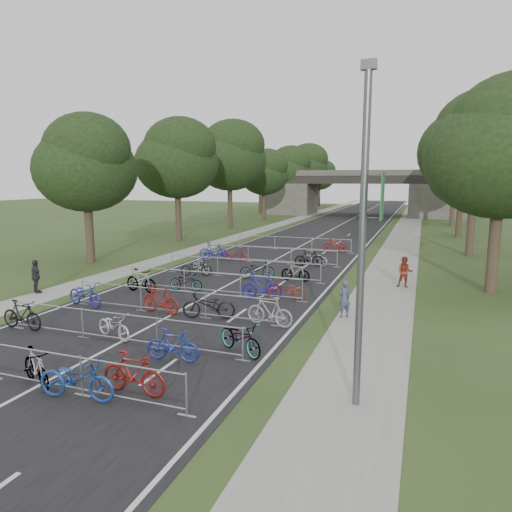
# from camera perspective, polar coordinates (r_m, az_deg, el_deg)

# --- Properties ---
(ground) EXTENTS (200.00, 200.00, 0.00)m
(ground) POSITION_cam_1_polar(r_m,az_deg,el_deg) (14.24, -25.67, -14.52)
(ground) COLOR #2C451D
(ground) RESTS_ON ground
(road) EXTENTS (11.00, 140.00, 0.01)m
(road) POSITION_cam_1_polar(r_m,az_deg,el_deg) (59.94, 10.81, 3.99)
(road) COLOR black
(road) RESTS_ON ground
(sidewalk_right) EXTENTS (3.00, 140.00, 0.01)m
(sidewalk_right) POSITION_cam_1_polar(r_m,az_deg,el_deg) (59.18, 18.49, 3.60)
(sidewalk_right) COLOR gray
(sidewalk_right) RESTS_ON ground
(sidewalk_left) EXTENTS (2.00, 140.00, 0.01)m
(sidewalk_left) POSITION_cam_1_polar(r_m,az_deg,el_deg) (61.59, 3.90, 4.28)
(sidewalk_left) COLOR gray
(sidewalk_left) RESTS_ON ground
(lane_markings) EXTENTS (0.12, 140.00, 0.00)m
(lane_markings) POSITION_cam_1_polar(r_m,az_deg,el_deg) (59.94, 10.81, 3.99)
(lane_markings) COLOR silver
(lane_markings) RESTS_ON ground
(overpass_bridge) EXTENTS (31.00, 8.00, 7.05)m
(overpass_bridge) POSITION_cam_1_polar(r_m,az_deg,el_deg) (74.55, 12.81, 7.69)
(overpass_bridge) COLOR #403E39
(overpass_bridge) RESTS_ON ground
(lamppost) EXTENTS (0.61, 0.65, 8.21)m
(lamppost) POSITION_cam_1_polar(r_m,az_deg,el_deg) (11.05, 13.30, 2.54)
(lamppost) COLOR #4C4C51
(lamppost) RESTS_ON ground
(tree_left_0) EXTENTS (6.72, 6.72, 10.25)m
(tree_left_0) POSITION_cam_1_polar(r_m,az_deg,el_deg) (32.54, -20.49, 10.52)
(tree_left_0) COLOR #33261C
(tree_left_0) RESTS_ON ground
(tree_right_0) EXTENTS (7.17, 7.17, 10.93)m
(tree_right_0) POSITION_cam_1_polar(r_m,az_deg,el_deg) (25.11, 28.68, 11.44)
(tree_right_0) COLOR #33261C
(tree_right_0) RESTS_ON ground
(tree_left_1) EXTENTS (7.56, 7.56, 11.53)m
(tree_left_1) POSITION_cam_1_polar(r_m,az_deg,el_deg) (42.43, -9.80, 11.69)
(tree_left_1) COLOR #33261C
(tree_left_1) RESTS_ON ground
(tree_right_1) EXTENTS (8.18, 8.18, 12.47)m
(tree_right_1) POSITION_cam_1_polar(r_m,az_deg,el_deg) (37.06, 26.09, 12.15)
(tree_right_1) COLOR #33261C
(tree_right_1) RESTS_ON ground
(tree_left_2) EXTENTS (8.40, 8.40, 12.81)m
(tree_left_2) POSITION_cam_1_polar(r_m,az_deg,el_deg) (53.22, -3.25, 12.22)
(tree_left_2) COLOR #33261C
(tree_left_2) RESTS_ON ground
(tree_right_2) EXTENTS (6.16, 6.16, 9.39)m
(tree_right_2) POSITION_cam_1_polar(r_m,az_deg,el_deg) (48.95, 24.52, 9.09)
(tree_right_2) COLOR #33261C
(tree_right_2) RESTS_ON ground
(tree_left_3) EXTENTS (6.72, 6.72, 10.25)m
(tree_left_3) POSITION_cam_1_polar(r_m,az_deg,el_deg) (64.36, 1.07, 10.30)
(tree_left_3) COLOR #33261C
(tree_left_3) RESTS_ON ground
(tree_right_3) EXTENTS (7.17, 7.17, 10.93)m
(tree_right_3) POSITION_cam_1_polar(r_m,az_deg,el_deg) (60.94, 23.76, 9.97)
(tree_right_3) COLOR #33261C
(tree_right_3) RESTS_ON ground
(tree_left_4) EXTENTS (7.56, 7.56, 11.53)m
(tree_left_4) POSITION_cam_1_polar(r_m,az_deg,el_deg) (75.82, 4.08, 10.77)
(tree_left_4) COLOR #33261C
(tree_left_4) RESTS_ON ground
(tree_right_4) EXTENTS (8.18, 8.18, 12.47)m
(tree_right_4) POSITION_cam_1_polar(r_m,az_deg,el_deg) (72.95, 23.25, 10.56)
(tree_right_4) COLOR #33261C
(tree_right_4) RESTS_ON ground
(tree_left_5) EXTENTS (8.40, 8.40, 12.81)m
(tree_left_5) POSITION_cam_1_polar(r_m,az_deg,el_deg) (87.43, 6.31, 11.10)
(tree_left_5) COLOR #33261C
(tree_left_5) RESTS_ON ground
(tree_right_5) EXTENTS (6.16, 6.16, 9.39)m
(tree_right_5) POSITION_cam_1_polar(r_m,az_deg,el_deg) (84.90, 22.76, 9.01)
(tree_right_5) COLOR #33261C
(tree_right_5) RESTS_ON ground
(tree_left_6) EXTENTS (6.72, 6.72, 10.25)m
(tree_left_6) POSITION_cam_1_polar(r_m,az_deg,el_deg) (99.08, 7.98, 9.93)
(tree_left_6) COLOR #33261C
(tree_left_6) RESTS_ON ground
(tree_right_6) EXTENTS (7.17, 7.17, 10.93)m
(tree_right_6) POSITION_cam_1_polar(r_m,az_deg,el_deg) (96.90, 22.50, 9.58)
(tree_right_6) COLOR #33261C
(tree_right_6) RESTS_ON ground
(barrier_row_0) EXTENTS (9.70, 0.08, 1.10)m
(barrier_row_0) POSITION_cam_1_polar(r_m,az_deg,el_deg) (14.03, -25.84, -12.48)
(barrier_row_0) COLOR #A4A7AC
(barrier_row_0) RESTS_ON ground
(barrier_row_1) EXTENTS (9.70, 0.08, 1.10)m
(barrier_row_1) POSITION_cam_1_polar(r_m,az_deg,el_deg) (16.55, -16.81, -8.60)
(barrier_row_1) COLOR #A4A7AC
(barrier_row_1) RESTS_ON ground
(barrier_row_2) EXTENTS (9.70, 0.08, 1.10)m
(barrier_row_2) POSITION_cam_1_polar(r_m,az_deg,el_deg) (19.41, -10.42, -5.67)
(barrier_row_2) COLOR #A4A7AC
(barrier_row_2) RESTS_ON ground
(barrier_row_3) EXTENTS (9.70, 0.08, 1.10)m
(barrier_row_3) POSITION_cam_1_polar(r_m,az_deg,el_deg) (22.66, -5.55, -3.36)
(barrier_row_3) COLOR #A4A7AC
(barrier_row_3) RESTS_ON ground
(barrier_row_4) EXTENTS (9.70, 0.08, 1.10)m
(barrier_row_4) POSITION_cam_1_polar(r_m,az_deg,el_deg) (26.25, -1.78, -1.55)
(barrier_row_4) COLOR #A4A7AC
(barrier_row_4) RESTS_ON ground
(barrier_row_5) EXTENTS (9.70, 0.08, 1.10)m
(barrier_row_5) POSITION_cam_1_polar(r_m,az_deg,el_deg) (30.87, 1.68, 0.12)
(barrier_row_5) COLOR #A4A7AC
(barrier_row_5) RESTS_ON ground
(barrier_row_6) EXTENTS (9.70, 0.08, 1.10)m
(barrier_row_6) POSITION_cam_1_polar(r_m,az_deg,el_deg) (36.55, 4.66, 1.56)
(barrier_row_6) COLOR #A4A7AC
(barrier_row_6) RESTS_ON ground
(bike_1) EXTENTS (1.80, 1.20, 1.06)m
(bike_1) POSITION_cam_1_polar(r_m,az_deg,el_deg) (14.07, -25.80, -12.48)
(bike_1) COLOR #A4A7AC
(bike_1) RESTS_ON ground
(bike_2) EXTENTS (2.20, 0.97, 1.12)m
(bike_2) POSITION_cam_1_polar(r_m,az_deg,el_deg) (12.86, -21.52, -14.11)
(bike_2) COLOR navy
(bike_2) RESTS_ON ground
(bike_3) EXTENTS (1.96, 0.62, 1.16)m
(bike_3) POSITION_cam_1_polar(r_m,az_deg,el_deg) (12.68, -15.04, -14.01)
(bike_3) COLOR maroon
(bike_3) RESTS_ON ground
(bike_4) EXTENTS (1.88, 0.57, 1.13)m
(bike_4) POSITION_cam_1_polar(r_m,az_deg,el_deg) (19.33, -27.23, -6.60)
(bike_4) COLOR black
(bike_4) RESTS_ON ground
(bike_5) EXTENTS (1.90, 1.17, 0.94)m
(bike_5) POSITION_cam_1_polar(r_m,az_deg,el_deg) (17.08, -17.35, -8.32)
(bike_5) COLOR #B7B8BF
(bike_5) RESTS_ON ground
(bike_6) EXTENTS (1.77, 0.65, 1.04)m
(bike_6) POSITION_cam_1_polar(r_m,az_deg,el_deg) (14.57, -10.36, -10.94)
(bike_6) COLOR navy
(bike_6) RESTS_ON ground
(bike_7) EXTENTS (2.10, 1.61, 1.06)m
(bike_7) POSITION_cam_1_polar(r_m,az_deg,el_deg) (14.97, -1.95, -10.18)
(bike_7) COLOR #A4A7AC
(bike_7) RESTS_ON ground
(bike_8) EXTENTS (2.22, 1.19, 1.11)m
(bike_8) POSITION_cam_1_polar(r_m,az_deg,el_deg) (21.70, -20.59, -4.49)
(bike_8) COLOR #1F1A93
(bike_8) RESTS_ON ground
(bike_9) EXTENTS (2.06, 0.95, 1.19)m
(bike_9) POSITION_cam_1_polar(r_m,az_deg,el_deg) (19.64, -11.86, -5.39)
(bike_9) COLOR maroon
(bike_9) RESTS_ON ground
(bike_10) EXTENTS (2.26, 1.36, 1.12)m
(bike_10) POSITION_cam_1_polar(r_m,az_deg,el_deg) (18.63, -5.94, -6.16)
(bike_10) COLOR black
(bike_10) RESTS_ON ground
(bike_11) EXTENTS (2.01, 0.85, 1.17)m
(bike_11) POSITION_cam_1_polar(r_m,az_deg,el_deg) (17.62, 1.72, -6.94)
(bike_11) COLOR #94939A
(bike_11) RESTS_ON ground
(bike_12) EXTENTS (2.03, 0.91, 1.18)m
(bike_12) POSITION_cam_1_polar(r_m,az_deg,el_deg) (23.50, -14.17, -3.04)
(bike_12) COLOR #A4A7AC
(bike_12) RESTS_ON ground
(bike_13) EXTENTS (1.79, 0.71, 0.92)m
(bike_13) POSITION_cam_1_polar(r_m,az_deg,el_deg) (23.46, -8.75, -3.20)
(bike_13) COLOR #A4A7AC
(bike_13) RESTS_ON ground
(bike_14) EXTENTS (2.00, 0.88, 1.16)m
(bike_14) POSITION_cam_1_polar(r_m,az_deg,el_deg) (21.62, 0.73, -3.85)
(bike_14) COLOR navy
(bike_14) RESTS_ON ground
(bike_15) EXTENTS (1.88, 1.11, 0.93)m
(bike_15) POSITION_cam_1_polar(r_m,az_deg,el_deg) (21.48, 3.81, -4.27)
(bike_15) COLOR maroon
(bike_15) RESTS_ON ground
(bike_16) EXTENTS (1.93, 1.24, 0.96)m
(bike_16) POSITION_cam_1_polar(r_m,az_deg,el_deg) (26.98, -7.52, -1.47)
(bike_16) COLOR black
(bike_16) RESTS_ON ground
(bike_17) EXTENTS (1.65, 1.12, 0.97)m
(bike_17) POSITION_cam_1_polar(r_m,az_deg,el_deg) (27.47, -6.91, -1.25)
(bike_17) COLOR #9A9CA1
(bike_17) RESTS_ON ground
(bike_18) EXTENTS (2.06, 1.49, 1.03)m
(bike_18) POSITION_cam_1_polar(r_m,az_deg,el_deg) (26.03, 0.12, -1.71)
(bike_18) COLOR #A4A7AC
(bike_18) RESTS_ON ground
(bike_19) EXTENTS (1.75, 0.70, 1.02)m
(bike_19) POSITION_cam_1_polar(r_m,az_deg,el_deg) (25.42, 4.95, -2.03)
(bike_19) COLOR #A4A7AC
(bike_19) RESTS_ON ground
(bike_20) EXTENTS (2.10, 1.00, 1.22)m
(bike_20) POSITION_cam_1_polar(r_m,az_deg,el_deg) (32.32, -5.35, 0.62)
(bike_20) COLOR #1B1A91
(bike_20) RESTS_ON ground
(bike_21) EXTENTS (1.73, 0.66, 0.90)m
(bike_21) POSITION_cam_1_polar(r_m,az_deg,el_deg) (31.65, -2.51, 0.17)
(bike_21) COLOR maroon
(bike_21) RESTS_ON ground
(bike_22) EXTENTS (1.90, 1.04, 1.10)m
(bike_22) POSITION_cam_1_polar(r_m,az_deg,el_deg) (29.82, 6.61, -0.26)
(bike_22) COLOR black
(bike_22) RESTS_ON ground
(bike_23) EXTENTS (1.96, 1.38, 0.98)m
(bike_23) POSITION_cam_1_polar(r_m,az_deg,el_deg) (30.23, 7.46, -0.27)
(bike_23) COLOR #96969D
(bike_23) RESTS_ON ground
(bike_27) EXTENTS (2.01, 1.04, 1.16)m
(bike_27) POSITION_cam_1_polar(r_m,az_deg,el_deg) (35.93, 9.90, 1.37)
(bike_27) COLOR maroon
(bike_27) RESTS_ON ground
(pedestrian_a) EXTENTS (0.67, 0.66, 1.55)m
(pedestrian_a) POSITION_cam_1_polar(r_m,az_deg,el_deg) (19.00, 10.98, -5.29)
(pedestrian_a) COLOR #393C56
(pedestrian_a) RESTS_ON ground
(pedestrian_b) EXTENTS (0.81, 0.64, 1.63)m
(pedestrian_b) POSITION_cam_1_polar(r_m,az_deg,el_deg) (24.99, 18.09, -1.95)
(pedestrian_b) COLOR maroon
(pedestrian_b) RESTS_ON ground
(pedestrian_c) EXTENTS (1.07, 0.80, 1.69)m
(pedestrian_c) POSITION_cam_1_polar(r_m,az_deg,el_deg) (25.06, -25.79, -2.34)
(pedestrian_c) COLOR #252527
(pedestrian_c) RESTS_ON ground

